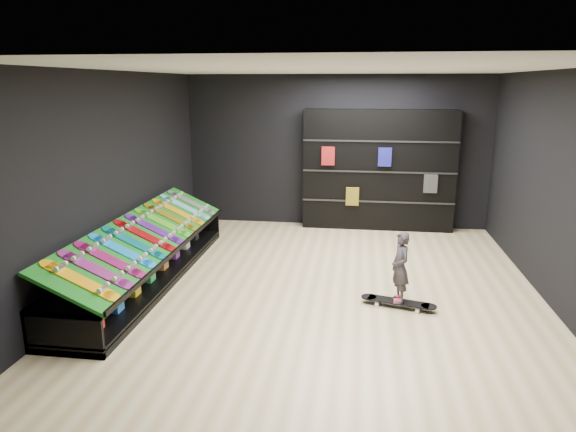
# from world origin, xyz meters

# --- Properties ---
(floor) EXTENTS (6.00, 7.00, 0.01)m
(floor) POSITION_xyz_m (0.00, 0.00, 0.00)
(floor) COLOR beige
(floor) RESTS_ON ground
(ceiling) EXTENTS (6.00, 7.00, 0.01)m
(ceiling) POSITION_xyz_m (0.00, 0.00, 3.00)
(ceiling) COLOR white
(ceiling) RESTS_ON ground
(wall_back) EXTENTS (6.00, 0.02, 3.00)m
(wall_back) POSITION_xyz_m (0.00, 3.50, 1.50)
(wall_back) COLOR black
(wall_back) RESTS_ON ground
(wall_front) EXTENTS (6.00, 0.02, 3.00)m
(wall_front) POSITION_xyz_m (0.00, -3.50, 1.50)
(wall_front) COLOR black
(wall_front) RESTS_ON ground
(wall_left) EXTENTS (0.02, 7.00, 3.00)m
(wall_left) POSITION_xyz_m (-3.00, 0.00, 1.50)
(wall_left) COLOR black
(wall_left) RESTS_ON ground
(wall_right) EXTENTS (0.02, 7.00, 3.00)m
(wall_right) POSITION_xyz_m (3.00, 0.00, 1.50)
(wall_right) COLOR black
(wall_right) RESTS_ON ground
(display_rack) EXTENTS (0.90, 4.50, 0.50)m
(display_rack) POSITION_xyz_m (-2.55, 0.00, 0.25)
(display_rack) COLOR black
(display_rack) RESTS_ON ground
(turf_ramp) EXTENTS (0.92, 4.50, 0.46)m
(turf_ramp) POSITION_xyz_m (-2.50, 0.00, 0.71)
(turf_ramp) COLOR #0E5B11
(turf_ramp) RESTS_ON display_rack
(back_shelving) EXTENTS (2.93, 0.34, 2.34)m
(back_shelving) POSITION_xyz_m (0.85, 3.32, 1.17)
(back_shelving) COLOR black
(back_shelving) RESTS_ON ground
(floor_skateboard) EXTENTS (1.00, 0.46, 0.09)m
(floor_skateboard) POSITION_xyz_m (1.04, -0.46, 0.05)
(floor_skateboard) COLOR black
(floor_skateboard) RESTS_ON ground
(child) EXTENTS (0.21, 0.25, 0.56)m
(child) POSITION_xyz_m (1.04, -0.46, 0.37)
(child) COLOR black
(child) RESTS_ON floor_skateboard
(display_board_0) EXTENTS (0.93, 0.22, 0.50)m
(display_board_0) POSITION_xyz_m (-2.49, -1.90, 0.74)
(display_board_0) COLOR yellow
(display_board_0) RESTS_ON turf_ramp
(display_board_1) EXTENTS (0.93, 0.22, 0.50)m
(display_board_1) POSITION_xyz_m (-2.49, -1.55, 0.74)
(display_board_1) COLOR #2626BF
(display_board_1) RESTS_ON turf_ramp
(display_board_2) EXTENTS (0.93, 0.22, 0.50)m
(display_board_2) POSITION_xyz_m (-2.49, -1.21, 0.74)
(display_board_2) COLOR #E5198C
(display_board_2) RESTS_ON turf_ramp
(display_board_3) EXTENTS (0.93, 0.22, 0.50)m
(display_board_3) POSITION_xyz_m (-2.49, -0.86, 0.74)
(display_board_3) COLOR blue
(display_board_3) RESTS_ON turf_ramp
(display_board_4) EXTENTS (0.93, 0.22, 0.50)m
(display_board_4) POSITION_xyz_m (-2.49, -0.52, 0.74)
(display_board_4) COLOR #0C8C99
(display_board_4) RESTS_ON turf_ramp
(display_board_5) EXTENTS (0.93, 0.22, 0.50)m
(display_board_5) POSITION_xyz_m (-2.49, -0.17, 0.74)
(display_board_5) COLOR red
(display_board_5) RESTS_ON turf_ramp
(display_board_6) EXTENTS (0.93, 0.22, 0.50)m
(display_board_6) POSITION_xyz_m (-2.49, 0.17, 0.74)
(display_board_6) COLOR purple
(display_board_6) RESTS_ON turf_ramp
(display_board_7) EXTENTS (0.93, 0.22, 0.50)m
(display_board_7) POSITION_xyz_m (-2.49, 0.52, 0.74)
(display_board_7) COLOR green
(display_board_7) RESTS_ON turf_ramp
(display_board_8) EXTENTS (0.93, 0.22, 0.50)m
(display_board_8) POSITION_xyz_m (-2.49, 0.86, 0.74)
(display_board_8) COLOR yellow
(display_board_8) RESTS_ON turf_ramp
(display_board_9) EXTENTS (0.93, 0.22, 0.50)m
(display_board_9) POSITION_xyz_m (-2.49, 1.21, 0.74)
(display_board_9) COLOR orange
(display_board_9) RESTS_ON turf_ramp
(display_board_10) EXTENTS (0.93, 0.22, 0.50)m
(display_board_10) POSITION_xyz_m (-2.49, 1.55, 0.74)
(display_board_10) COLOR #0CB2E5
(display_board_10) RESTS_ON turf_ramp
(display_board_11) EXTENTS (0.93, 0.22, 0.50)m
(display_board_11) POSITION_xyz_m (-2.49, 1.90, 0.74)
(display_board_11) COLOR black
(display_board_11) RESTS_ON turf_ramp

